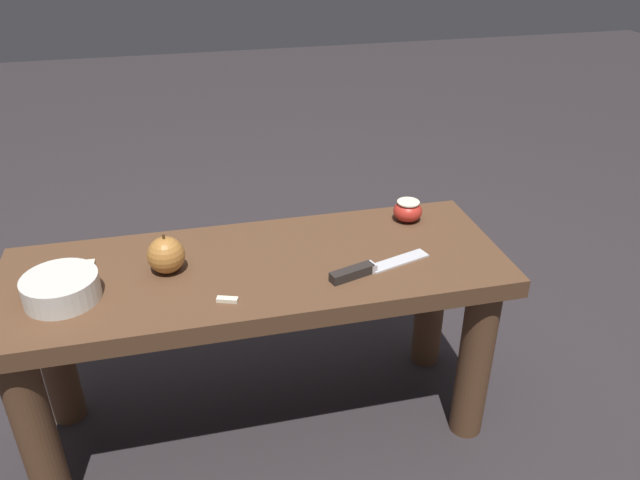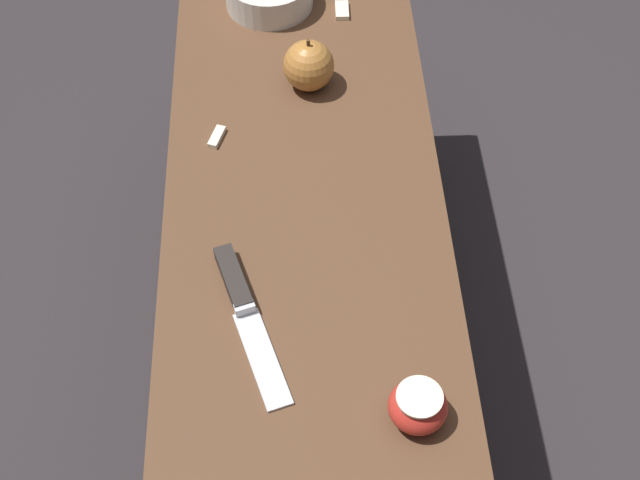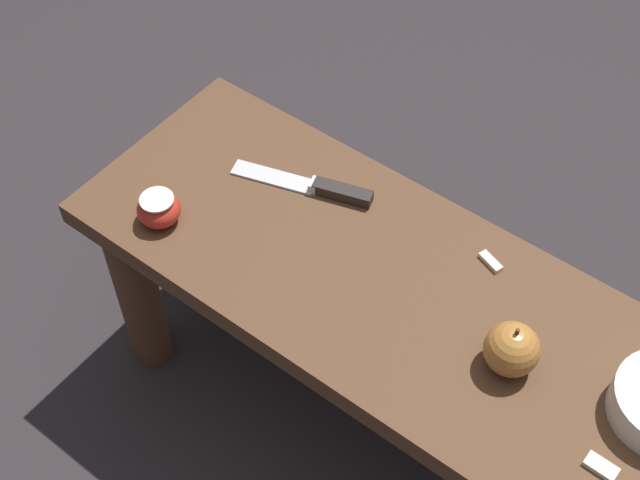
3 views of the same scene
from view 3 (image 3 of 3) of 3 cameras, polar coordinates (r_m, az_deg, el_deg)
ground_plane at (r=1.68m, az=4.24°, el=-12.23°), size 8.00×8.00×0.00m
wooden_bench at (r=1.38m, az=5.07°, el=-5.79°), size 1.05×0.38×0.45m
knife at (r=1.41m, az=0.15°, el=3.35°), size 0.23×0.10×0.02m
apple_whole at (r=1.22m, az=12.17°, el=-6.85°), size 0.08×0.08×0.09m
apple_cut at (r=1.37m, az=-10.28°, el=1.95°), size 0.07×0.07×0.05m
apple_slice_near_knife at (r=1.34m, az=10.86°, el=-1.37°), size 0.04×0.03×0.01m
apple_slice_center at (r=1.20m, az=17.55°, el=-13.67°), size 0.04×0.02×0.01m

